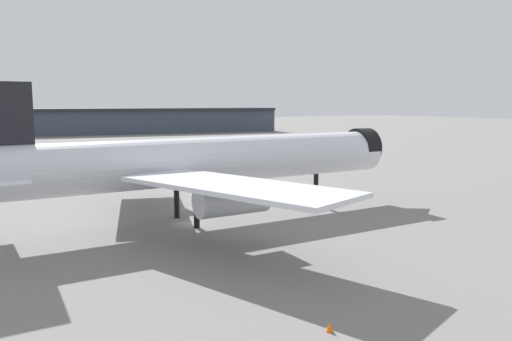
# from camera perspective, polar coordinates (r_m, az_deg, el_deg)

# --- Properties ---
(ground) EXTENTS (900.00, 900.00, 0.00)m
(ground) POSITION_cam_1_polar(r_m,az_deg,el_deg) (69.49, -7.30, -5.98)
(ground) COLOR slate
(airliner_near_gate) EXTENTS (67.95, 62.04, 18.59)m
(airliner_near_gate) POSITION_cam_1_polar(r_m,az_deg,el_deg) (70.04, -6.00, 0.96)
(airliner_near_gate) COLOR silver
(airliner_near_gate) RESTS_ON ground
(terminal_building) EXTENTS (253.98, 59.45, 21.58)m
(terminal_building) POSITION_cam_1_polar(r_m,az_deg,el_deg) (280.22, -23.91, 5.03)
(terminal_building) COLOR #3D4756
(terminal_building) RESTS_ON ground
(baggage_tug_wing) EXTENTS (3.42, 3.40, 1.85)m
(baggage_tug_wing) POSITION_cam_1_polar(r_m,az_deg,el_deg) (106.80, -19.72, -1.06)
(baggage_tug_wing) COLOR black
(baggage_tug_wing) RESTS_ON ground
(baggage_cart_trailing) EXTENTS (2.87, 2.75, 1.82)m
(baggage_cart_trailing) POSITION_cam_1_polar(r_m,az_deg,el_deg) (109.29, -13.21, -0.63)
(baggage_cart_trailing) COLOR black
(baggage_cart_trailing) RESTS_ON ground
(traffic_cone_near_nose) EXTENTS (0.56, 0.56, 0.70)m
(traffic_cone_near_nose) POSITION_cam_1_polar(r_m,az_deg,el_deg) (38.34, 8.27, -16.97)
(traffic_cone_near_nose) COLOR #F2600C
(traffic_cone_near_nose) RESTS_ON ground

